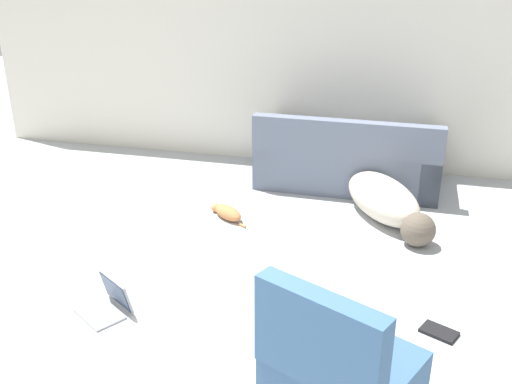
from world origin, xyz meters
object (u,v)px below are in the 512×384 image
Objects in this scene: dog at (386,201)px; cat at (227,212)px; couch at (347,161)px; book_black at (439,332)px; laptop_open at (109,301)px; side_chair at (339,380)px.

dog is 1.49m from cat.
book_black is at bearing 110.49° from couch.
cat is at bearing 144.34° from book_black.
laptop_open is at bearing 114.47° from cat.
dog reaches higher than laptop_open.
couch is 1.38× the size of dog.
couch is 2.63m from book_black.
dog is at bearing 80.65° from laptop_open.
cat is 2.32m from book_black.
dog reaches higher than book_black.
book_black is at bearing -179.31° from cat.
laptop_open reaches higher than book_black.
couch is at bearing 176.93° from dog.
laptop_open is at bearing -75.01° from dog.
cat is at bearing -109.87° from dog.
cat is (-1.00, -1.12, -0.22)m from couch.
side_chair is at bearing -120.47° from book_black.
book_black is (2.23, 0.30, -0.07)m from laptop_open.
book_black is 1.14m from side_chair.
dog is at bearing -130.64° from cat.
side_chair is at bearing 156.16° from cat.
side_chair is at bearing 96.17° from couch.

